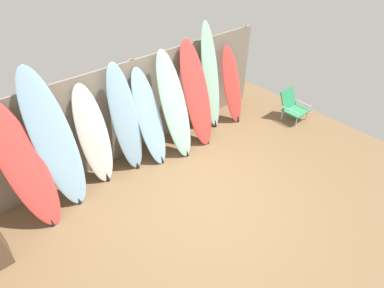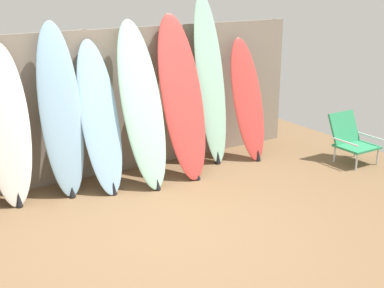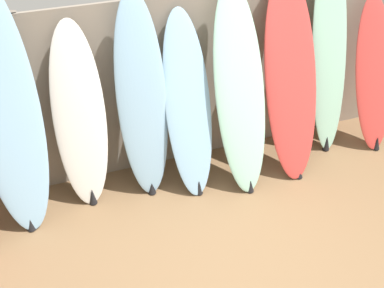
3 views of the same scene
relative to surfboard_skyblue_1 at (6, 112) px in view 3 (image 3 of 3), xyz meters
The scene contains 10 objects.
ground 2.56m from the surfboard_skyblue_1, 44.80° to the right, with size 7.68×7.68×0.00m, color brown.
fence_back 1.70m from the surfboard_skyblue_1, 12.93° to the left, with size 6.08×0.11×1.80m.
surfboard_skyblue_1 is the anchor object (origin of this frame).
surfboard_white_2 0.66m from the surfboard_skyblue_1, ahead, with size 0.52×0.47×1.75m.
surfboard_skyblue_3 1.19m from the surfboard_skyblue_1, ahead, with size 0.49×0.45×1.95m.
surfboard_skyblue_4 1.64m from the surfboard_skyblue_1, ahead, with size 0.50×0.74×1.71m.
surfboard_seafoam_5 2.11m from the surfboard_skyblue_1, ahead, with size 0.55×0.84×1.93m.
surfboard_red_6 2.68m from the surfboard_skyblue_1, ahead, with size 0.65×0.91×1.97m.
surfboard_seafoam_7 3.23m from the surfboard_skyblue_1, ahead, with size 0.48×0.50×2.19m.
surfboard_red_8 3.76m from the surfboard_skyblue_1, ahead, with size 0.50×0.67×1.61m.
Camera 3 is at (-1.61, -2.55, 3.32)m, focal length 50.00 mm.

